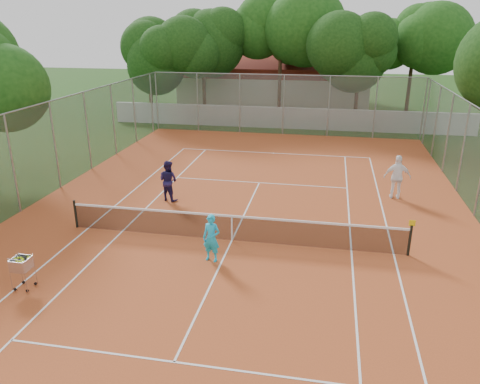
% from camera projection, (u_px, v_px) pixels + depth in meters
% --- Properties ---
extents(ground, '(120.00, 120.00, 0.00)m').
position_uv_depth(ground, '(232.00, 241.00, 16.48)').
color(ground, '#18370F').
rests_on(ground, ground).
extents(court_pad, '(18.00, 34.00, 0.02)m').
position_uv_depth(court_pad, '(232.00, 241.00, 16.48)').
color(court_pad, '#AE4C21').
rests_on(court_pad, ground).
extents(court_lines, '(10.98, 23.78, 0.01)m').
position_uv_depth(court_lines, '(232.00, 240.00, 16.48)').
color(court_lines, white).
rests_on(court_lines, court_pad).
extents(tennis_net, '(11.88, 0.10, 0.98)m').
position_uv_depth(tennis_net, '(232.00, 228.00, 16.31)').
color(tennis_net, black).
rests_on(tennis_net, court_pad).
extents(perimeter_fence, '(18.00, 34.00, 4.00)m').
position_uv_depth(perimeter_fence, '(232.00, 187.00, 15.80)').
color(perimeter_fence, slate).
rests_on(perimeter_fence, ground).
extents(boundary_wall, '(26.00, 0.30, 1.50)m').
position_uv_depth(boundary_wall, '(286.00, 118.00, 33.76)').
color(boundary_wall, silver).
rests_on(boundary_wall, ground).
extents(clubhouse, '(16.40, 9.00, 4.40)m').
position_uv_depth(clubhouse, '(275.00, 81.00, 42.85)').
color(clubhouse, beige).
rests_on(clubhouse, ground).
extents(tropical_trees, '(29.00, 19.00, 10.00)m').
position_uv_depth(tropical_trees, '(292.00, 54.00, 35.08)').
color(tropical_trees, black).
rests_on(tropical_trees, ground).
extents(player_near, '(0.63, 0.47, 1.57)m').
position_uv_depth(player_near, '(211.00, 238.00, 14.84)').
color(player_near, '#1BB9E7').
rests_on(player_near, court_pad).
extents(player_far_left, '(1.03, 0.91, 1.76)m').
position_uv_depth(player_far_left, '(168.00, 181.00, 19.94)').
color(player_far_left, '#1E1746').
rests_on(player_far_left, court_pad).
extents(player_far_right, '(1.14, 0.50, 1.92)m').
position_uv_depth(player_far_right, '(397.00, 177.00, 20.13)').
color(player_far_right, white).
rests_on(player_far_right, court_pad).
extents(ball_hopper, '(0.66, 0.66, 1.06)m').
position_uv_depth(ball_hopper, '(23.00, 272.00, 13.34)').
color(ball_hopper, '#B2B3BA').
rests_on(ball_hopper, court_pad).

